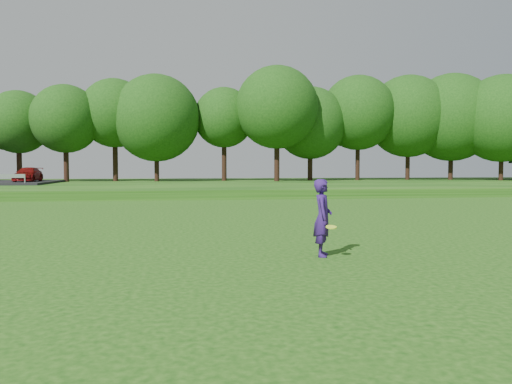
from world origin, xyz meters
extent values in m
plane|color=#12410C|center=(0.00, 0.00, 0.00)|extent=(140.00, 140.00, 0.00)
cube|color=#12410C|center=(0.00, 34.00, 0.30)|extent=(130.00, 30.00, 0.60)
cube|color=gray|center=(0.00, 20.00, 0.02)|extent=(130.00, 1.60, 0.04)
imported|color=maroon|center=(-14.00, 33.00, 1.38)|extent=(1.68, 4.14, 1.20)
imported|color=#311665|center=(2.48, -0.70, 0.90)|extent=(0.59, 0.75, 1.80)
cylinder|color=#D7FF28|center=(2.57, -1.12, 0.73)|extent=(0.24, 0.24, 0.07)
camera|label=1|loc=(-0.68, -11.91, 2.10)|focal=35.00mm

